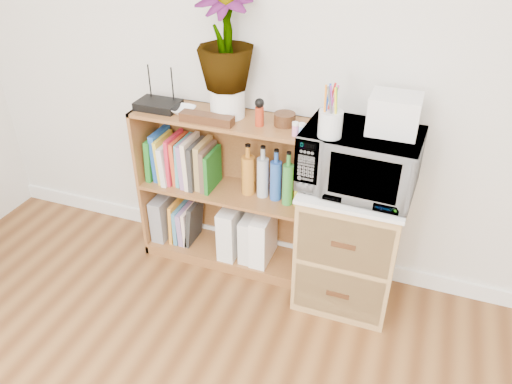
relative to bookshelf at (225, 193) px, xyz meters
The scene contains 21 objects.
skirting_board 0.57m from the bookshelf, 21.80° to the left, with size 4.00×0.02×0.10m, color white.
bookshelf is the anchor object (origin of this frame).
wicker_unit 0.76m from the bookshelf, ahead, with size 0.50×0.45×0.70m, color #9E7542.
microwave 0.85m from the bookshelf, ahead, with size 0.55×0.37×0.30m, color white.
pen_cup 0.88m from the bookshelf, 16.93° to the right, with size 0.11×0.11×0.12m, color silver.
small_appliance 1.08m from the bookshelf, ahead, with size 0.22×0.19×0.18m, color silver.
router 0.62m from the bookshelf, behind, with size 0.23×0.16×0.04m, color black.
white_bowl 0.54m from the bookshelf, behind, with size 0.13×0.13×0.03m, color white.
plant_pot 0.55m from the bookshelf, 40.57° to the left, with size 0.18×0.18×0.15m, color white.
potted_plant 0.89m from the bookshelf, 40.57° to the left, with size 0.29×0.29×0.52m, color #32692A.
trinket_box 0.51m from the bookshelf, 113.19° to the right, with size 0.29×0.07×0.05m, color #381D0F.
kokeshi_doll 0.57m from the bookshelf, 10.18° to the right, with size 0.04×0.04×0.10m, color #A42C14.
wooden_bowl 0.61m from the bookshelf, ahead, with size 0.11×0.11×0.06m, color #341A0E.
paint_jars 0.68m from the bookshelf, 11.12° to the right, with size 0.10×0.04×0.05m, color pink.
file_box 0.50m from the bookshelf, behind, with size 0.08×0.23×0.28m, color gray.
magazine_holder_left 0.25m from the bookshelf, 13.67° to the right, with size 0.10×0.26×0.32m, color silver.
magazine_holder_mid 0.31m from the bookshelf, ahead, with size 0.09×0.23×0.29m, color silver.
magazine_holder_right 0.35m from the bookshelf, ahead, with size 0.10×0.25×0.31m, color white.
cookbooks 0.31m from the bookshelf, behind, with size 0.41×0.20×0.30m.
liquor_bottles 0.38m from the bookshelf, ahead, with size 0.47×0.07×0.31m.
lower_books 0.39m from the bookshelf, behind, with size 0.17×0.19×0.28m.
Camera 1 is at (0.66, -0.13, 2.01)m, focal length 35.00 mm.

